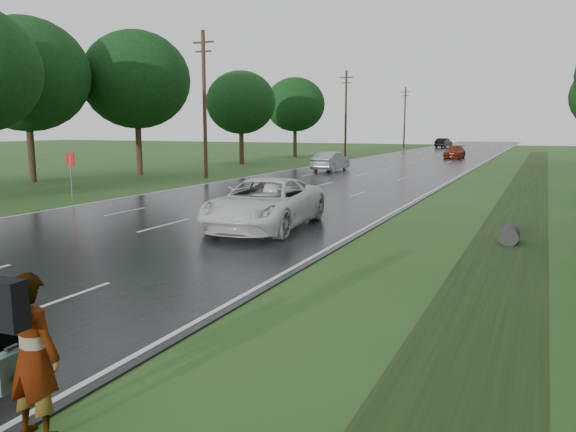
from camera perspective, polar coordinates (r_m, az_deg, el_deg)
The scene contains 18 objects.
road at distance 54.80m, azimuth 11.58°, elevation 5.17°, with size 14.00×180.00×0.04m, color black.
edge_stripe_east at distance 53.68m, azimuth 18.63°, elevation 4.83°, with size 0.12×180.00×0.01m, color silver.
edge_stripe_west at distance 56.70m, azimuth 4.90°, elevation 5.47°, with size 0.12×180.00×0.01m, color silver.
center_line at distance 54.80m, azimuth 11.58°, elevation 5.19°, with size 0.12×180.00×0.01m, color silver.
drainage_ditch at distance 27.22m, azimuth 22.60°, elevation 0.93°, with size 2.20×120.00×0.56m.
road_sign at distance 29.14m, azimuth -21.22°, elevation 4.68°, with size 0.50×0.06×2.30m.
utility_pole_mid at distance 39.68m, azimuth -8.48°, elevation 11.32°, with size 1.60×0.26×10.00m.
utility_pole_far at distance 66.86m, azimuth 5.89°, elevation 10.41°, with size 1.60×0.26×10.00m.
utility_pole_distant at distance 95.75m, azimuth 11.77°, elevation 9.84°, with size 1.60×0.26×10.00m.
tree_west_c at distance 43.20m, azimuth -15.18°, elevation 13.20°, with size 7.80×7.80×10.43m.
tree_west_d at distance 54.27m, azimuth -4.80°, elevation 11.41°, with size 6.60×6.60×8.80m.
tree_west_e at distance 40.28m, azimuth -25.10°, elevation 12.89°, with size 8.00×8.00×10.44m.
tree_west_f at distance 67.07m, azimuth 0.72°, elevation 11.25°, with size 7.00×7.00×9.29m.
pedestrian at distance 7.17m, azimuth -24.76°, elevation -12.57°, with size 0.91×0.77×1.96m.
white_pickup at distance 19.65m, azimuth -2.34°, elevation 1.29°, with size 2.86×6.20×1.72m, color silver.
silver_sedan at distance 45.40m, azimuth 4.37°, elevation 5.56°, with size 1.63×4.67×1.54m, color gray.
far_car_red at distance 67.01m, azimuth 16.58°, elevation 6.27°, with size 1.98×4.86×1.41m, color maroon.
far_car_dark at distance 100.47m, azimuth 15.53°, elevation 7.17°, with size 1.69×4.84×1.59m, color black.
Camera 1 is at (12.35, -8.28, 3.55)m, focal length 35.00 mm.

